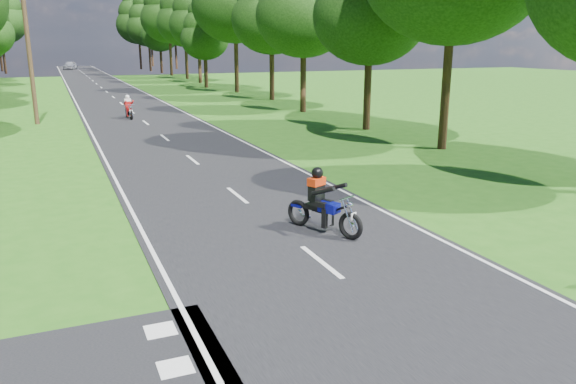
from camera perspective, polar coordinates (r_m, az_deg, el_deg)
name	(u,v)px	position (r m, az deg, el deg)	size (l,w,h in m)	color
ground	(368,300)	(10.78, 8.13, -10.78)	(160.00, 160.00, 0.00)	#245B14
main_road	(107,92)	(58.69, -17.94, 9.65)	(7.00, 140.00, 0.02)	black
road_markings	(107,93)	(56.82, -17.90, 9.52)	(7.40, 140.00, 0.01)	silver
treeline	(105,10)	(68.75, -18.09, 17.20)	(40.00, 115.35, 14.78)	black
telegraph_pole	(29,53)	(36.30, -24.80, 12.66)	(1.20, 0.26, 8.00)	#382616
rider_near_blue	(324,200)	(14.00, 3.67, -0.87)	(0.66, 1.99, 1.65)	#0B0D7B
rider_far_red	(129,107)	(37.19, -15.89, 8.33)	(0.59, 1.77, 1.48)	#9B0B0E
distant_car	(70,65)	(110.97, -21.25, 11.91)	(1.80, 4.46, 1.52)	silver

